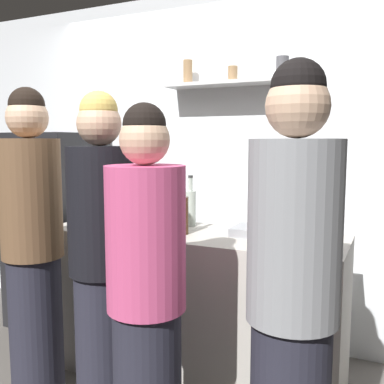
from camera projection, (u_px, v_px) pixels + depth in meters
name	position (u px, v px, depth m)	size (l,w,h in m)	color
back_wall_assembly	(206.00, 166.00, 3.38)	(4.80, 0.32, 2.60)	white
refrigerator	(56.00, 229.00, 3.57)	(0.64, 0.64, 1.56)	black
counter	(192.00, 304.00, 2.75)	(1.86, 0.62, 0.93)	#B7B2A8
baking_pan	(262.00, 232.00, 2.58)	(0.34, 0.24, 0.05)	gray
utensil_holder	(115.00, 209.00, 3.17)	(0.12, 0.12, 0.22)	#B2B2B7
wine_bottle_dark_glass	(311.00, 225.00, 2.23)	(0.07, 0.07, 0.33)	black
wine_bottle_green_glass	(127.00, 214.00, 2.61)	(0.08, 0.08, 0.33)	#19471E
wine_bottle_pale_glass	(191.00, 207.00, 2.88)	(0.07, 0.07, 0.34)	#B2BFB2
wine_bottle_amber_glass	(183.00, 214.00, 2.62)	(0.07, 0.07, 0.34)	#472814
water_bottle_plastic	(167.00, 210.00, 2.93)	(0.09, 0.09, 0.22)	silver
person_grey_hoodie	(292.00, 306.00, 1.60)	(0.34, 0.34, 1.78)	#262633
person_blonde	(103.00, 263.00, 2.23)	(0.34, 0.34, 1.74)	#262633
person_brown_jacket	(33.00, 247.00, 2.46)	(0.34, 0.34, 1.79)	#262633
person_pink_top	(147.00, 300.00, 1.87)	(0.34, 0.34, 1.65)	#262633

